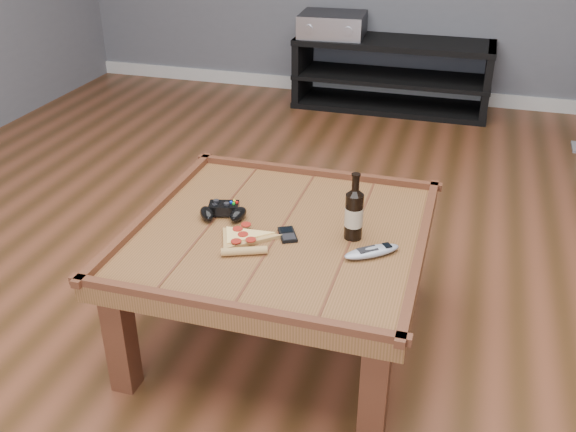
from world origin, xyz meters
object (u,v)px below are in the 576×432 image
(coffee_table, at_px, (280,245))
(smartphone, at_px, (288,235))
(av_receiver, at_px, (333,25))
(media_console, at_px, (392,75))
(pizza_slice, at_px, (243,239))
(game_controller, at_px, (223,211))
(beer_bottle, at_px, (354,213))
(remote_control, at_px, (372,251))

(coffee_table, height_order, smartphone, coffee_table)
(smartphone, distance_m, av_receiver, 2.82)
(media_console, relative_size, pizza_slice, 4.48)
(av_receiver, bearing_deg, game_controller, -88.60)
(beer_bottle, height_order, av_receiver, beer_bottle)
(media_console, height_order, smartphone, media_console)
(game_controller, xyz_separation_m, pizza_slice, (0.13, -0.14, -0.01))
(coffee_table, bearing_deg, smartphone, -40.80)
(smartphone, bearing_deg, beer_bottle, -12.77)
(coffee_table, distance_m, remote_control, 0.35)
(coffee_table, distance_m, game_controller, 0.24)
(coffee_table, relative_size, remote_control, 5.35)
(coffee_table, height_order, game_controller, game_controller)
(media_console, height_order, beer_bottle, beer_bottle)
(game_controller, distance_m, av_receiver, 2.72)
(beer_bottle, distance_m, av_receiver, 2.81)
(game_controller, distance_m, pizza_slice, 0.19)
(game_controller, relative_size, remote_control, 0.96)
(pizza_slice, height_order, av_receiver, av_receiver)
(media_console, bearing_deg, beer_bottle, -84.70)
(av_receiver, bearing_deg, coffee_table, -84.03)
(pizza_slice, xyz_separation_m, smartphone, (0.13, 0.08, -0.00))
(media_console, distance_m, beer_bottle, 2.75)
(media_console, distance_m, pizza_slice, 2.87)
(game_controller, bearing_deg, smartphone, -28.35)
(game_controller, bearing_deg, av_receiver, 80.37)
(media_console, bearing_deg, coffee_table, -90.00)
(pizza_slice, height_order, remote_control, same)
(coffee_table, xyz_separation_m, av_receiver, (-0.45, 2.74, 0.19))
(beer_bottle, bearing_deg, remote_control, -49.28)
(media_console, relative_size, game_controller, 7.60)
(coffee_table, height_order, remote_control, remote_control)
(coffee_table, relative_size, beer_bottle, 4.31)
(av_receiver, bearing_deg, remote_control, -77.77)
(game_controller, xyz_separation_m, remote_control, (0.56, -0.11, -0.01))
(beer_bottle, distance_m, remote_control, 0.15)
(coffee_table, bearing_deg, av_receiver, 99.31)
(beer_bottle, relative_size, smartphone, 2.14)
(media_console, height_order, game_controller, game_controller)
(coffee_table, distance_m, smartphone, 0.08)
(coffee_table, xyz_separation_m, media_console, (0.00, 2.75, -0.15))
(remote_control, xyz_separation_m, av_receiver, (-0.78, 2.82, 0.12))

